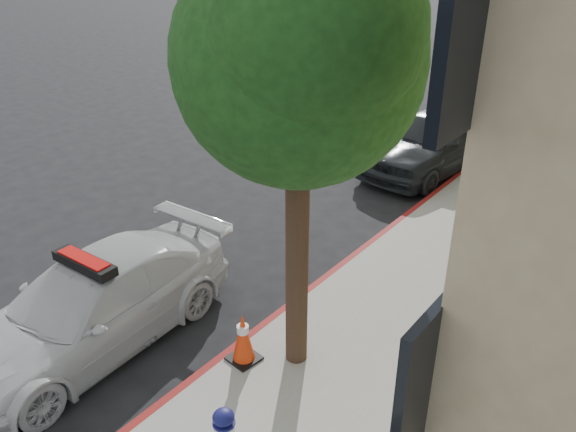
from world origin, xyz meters
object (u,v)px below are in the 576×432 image
at_px(police_car, 93,305).
at_px(parked_car_mid, 434,140).
at_px(traffic_cone, 243,338).
at_px(parked_car_far, 505,82).

distance_m(police_car, parked_car_mid, 9.54).
height_order(police_car, traffic_cone, police_car).
relative_size(parked_car_mid, parked_car_far, 1.18).
distance_m(parked_car_far, traffic_cone, 16.69).
xyz_separation_m(parked_car_mid, parked_car_far, (-0.85, 7.99, -0.14)).
xyz_separation_m(police_car, parked_car_far, (0.11, 17.47, -0.00)).
bearing_deg(police_car, traffic_cone, 21.11).
distance_m(police_car, traffic_cone, 2.30).
distance_m(police_car, parked_car_far, 17.48).
xyz_separation_m(parked_car_mid, traffic_cone, (1.15, -8.58, -0.27)).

